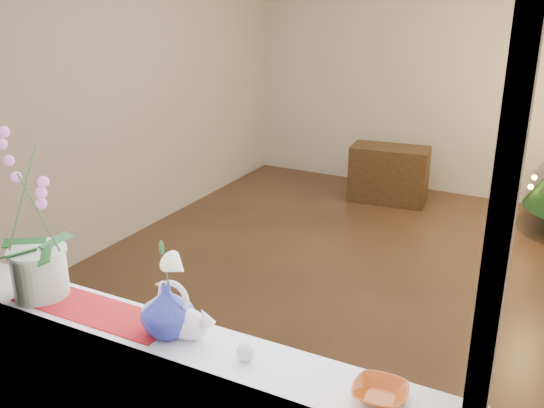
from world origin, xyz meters
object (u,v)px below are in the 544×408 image
(side_table, at_px, (389,174))
(blue_vase, at_px, (167,306))
(amber_dish, at_px, (380,394))
(swan, at_px, (185,312))
(paperweight, at_px, (246,352))
(orchid_pot, at_px, (32,217))

(side_table, bearing_deg, blue_vase, -90.47)
(blue_vase, height_order, amber_dish, blue_vase)
(amber_dish, distance_m, side_table, 4.52)
(amber_dish, bearing_deg, swan, 179.09)
(swan, height_order, side_table, swan)
(side_table, bearing_deg, amber_dish, -80.16)
(swan, bearing_deg, amber_dish, 4.56)
(swan, xyz_separation_m, amber_dish, (0.73, -0.01, -0.08))
(blue_vase, distance_m, paperweight, 0.34)
(orchid_pot, relative_size, swan, 2.91)
(paperweight, bearing_deg, blue_vase, 177.98)
(orchid_pot, relative_size, paperweight, 10.75)
(paperweight, distance_m, side_table, 4.42)
(blue_vase, distance_m, side_table, 4.38)
(orchid_pot, xyz_separation_m, swan, (0.71, 0.02, -0.25))
(orchid_pot, xyz_separation_m, paperweight, (0.97, -0.00, -0.31))
(swan, distance_m, side_table, 4.37)
(orchid_pot, xyz_separation_m, blue_vase, (0.64, 0.01, -0.23))
(paperweight, distance_m, amber_dish, 0.47)
(orchid_pot, height_order, amber_dish, orchid_pot)
(orchid_pot, bearing_deg, amber_dish, 0.41)
(paperweight, height_order, side_table, paperweight)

